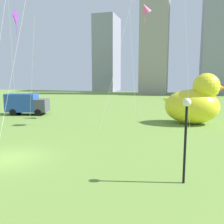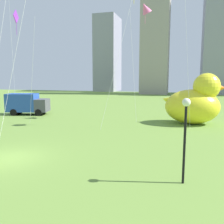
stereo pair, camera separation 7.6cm
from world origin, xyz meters
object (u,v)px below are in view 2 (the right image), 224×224
object	(u,v)px
giant_inflatable_duck	(194,103)
lamppost	(185,123)
kite_purple	(17,22)
kite_pink	(145,8)
box_truck	(27,104)

from	to	relation	value
giant_inflatable_duck	lamppost	size ratio (longest dim) A/B	1.61
kite_purple	kite_pink	xyz separation A→B (m)	(11.07, 7.94, 2.44)
lamppost	box_truck	xyz separation A→B (m)	(-20.37, 16.38, -1.52)
kite_purple	kite_pink	world-z (taller)	kite_pink
kite_pink	kite_purple	bearing A→B (deg)	-144.35
box_truck	kite_pink	world-z (taller)	kite_pink
lamppost	kite_pink	xyz separation A→B (m)	(-4.60, 16.97, 9.80)
giant_inflatable_duck	box_truck	bearing A→B (deg)	178.67
giant_inflatable_duck	kite_pink	world-z (taller)	kite_pink
giant_inflatable_duck	kite_pink	bearing A→B (deg)	169.18
giant_inflatable_duck	kite_purple	bearing A→B (deg)	-157.80
lamppost	box_truck	size ratio (longest dim) A/B	0.71
lamppost	box_truck	bearing A→B (deg)	141.20
giant_inflatable_duck	kite_purple	xyz separation A→B (m)	(-16.78, -6.85, 7.97)
lamppost	box_truck	world-z (taller)	lamppost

